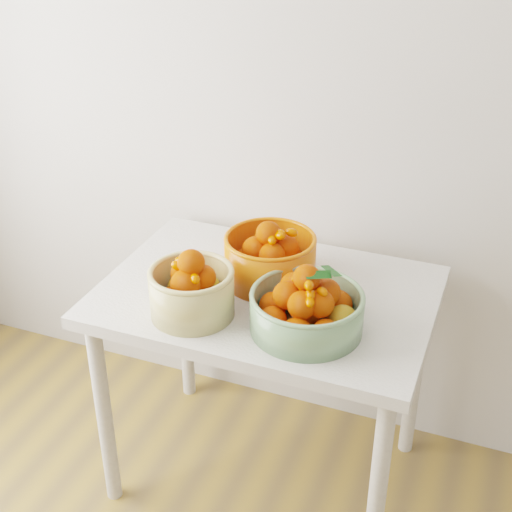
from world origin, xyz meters
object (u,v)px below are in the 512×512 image
object	(u,v)px
bowl_cream	(192,290)
bowl_orange	(270,258)
bowl_green	(307,308)
table	(267,317)

from	to	relation	value
bowl_cream	bowl_orange	size ratio (longest dim) A/B	0.72
bowl_green	bowl_orange	xyz separation A→B (m)	(-0.19, 0.21, 0.01)
bowl_green	bowl_orange	size ratio (longest dim) A/B	1.13
bowl_cream	bowl_green	distance (m)	0.33
table	bowl_green	world-z (taller)	bowl_green
bowl_cream	bowl_green	size ratio (longest dim) A/B	0.63
table	bowl_cream	size ratio (longest dim) A/B	4.07
table	bowl_orange	bearing A→B (deg)	102.38
table	bowl_orange	xyz separation A→B (m)	(-0.01, 0.06, 0.18)
bowl_cream	bowl_orange	bearing A→B (deg)	60.83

